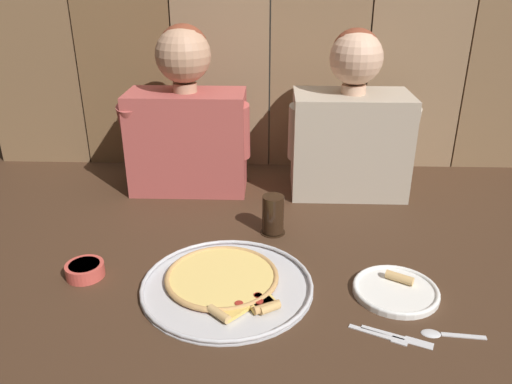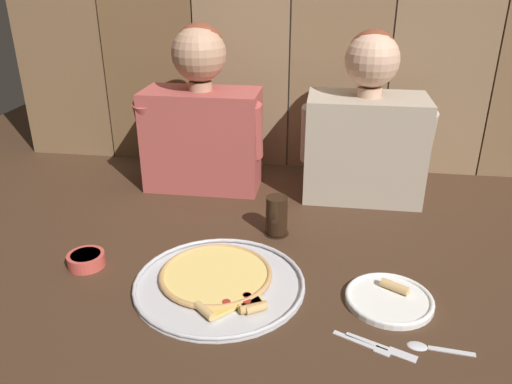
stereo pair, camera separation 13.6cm
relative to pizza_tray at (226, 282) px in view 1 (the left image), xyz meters
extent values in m
plane|color=#422B1C|center=(0.10, 0.08, -0.01)|extent=(3.20, 3.20, 0.00)
cylinder|color=silver|center=(0.00, -0.01, -0.01)|extent=(0.43, 0.43, 0.01)
torus|color=silver|center=(0.00, -0.01, 0.00)|extent=(0.43, 0.43, 0.01)
cylinder|color=#B23823|center=(-0.01, 0.02, 0.00)|extent=(0.28, 0.28, 0.00)
cylinder|color=#F4D170|center=(-0.01, 0.02, 0.00)|extent=(0.27, 0.27, 0.01)
torus|color=tan|center=(-0.01, 0.02, 0.00)|extent=(0.29, 0.29, 0.01)
cube|color=#EFC660|center=(0.08, -0.06, 0.00)|extent=(0.10, 0.12, 0.01)
cylinder|color=tan|center=(0.10, -0.11, 0.01)|extent=(0.07, 0.05, 0.02)
cylinder|color=#A3281E|center=(0.08, -0.06, 0.01)|extent=(0.02, 0.02, 0.00)
cylinder|color=#A3281E|center=(0.09, -0.08, 0.01)|extent=(0.02, 0.02, 0.00)
cube|color=#F4D170|center=(0.09, -0.07, 0.00)|extent=(0.09, 0.10, 0.01)
cylinder|color=tan|center=(0.11, -0.11, 0.01)|extent=(0.05, 0.04, 0.02)
cylinder|color=#A3281E|center=(0.08, -0.06, 0.01)|extent=(0.02, 0.02, 0.00)
cube|color=#EABC56|center=(0.02, -0.10, 0.00)|extent=(0.10, 0.10, 0.01)
cylinder|color=tan|center=(0.00, -0.13, 0.01)|extent=(0.06, 0.06, 0.02)
cylinder|color=#A3281E|center=(0.04, -0.09, 0.01)|extent=(0.02, 0.02, 0.00)
cylinder|color=white|center=(0.42, -0.02, 0.00)|extent=(0.21, 0.21, 0.01)
torus|color=white|center=(0.42, -0.02, 0.00)|extent=(0.21, 0.21, 0.01)
cylinder|color=tan|center=(0.44, 0.02, 0.01)|extent=(0.07, 0.05, 0.02)
cylinder|color=black|center=(0.12, 0.28, -0.01)|extent=(0.08, 0.08, 0.01)
cylinder|color=black|center=(0.12, 0.28, 0.05)|extent=(0.07, 0.07, 0.11)
cylinder|color=#CC4C42|center=(-0.37, 0.03, 0.01)|extent=(0.10, 0.10, 0.04)
cylinder|color=#B23823|center=(-0.37, 0.03, 0.02)|extent=(0.08, 0.08, 0.02)
cube|color=silver|center=(0.33, -0.17, -0.01)|extent=(0.09, 0.05, 0.01)
cube|color=silver|center=(0.39, -0.19, -0.01)|extent=(0.04, 0.03, 0.01)
cube|color=silver|center=(0.36, -0.17, -0.01)|extent=(0.09, 0.05, 0.01)
cube|color=silver|center=(0.43, -0.20, -0.01)|extent=(0.06, 0.04, 0.00)
cube|color=silver|center=(0.54, -0.17, -0.01)|extent=(0.10, 0.02, 0.01)
ellipsoid|color=silver|center=(0.47, -0.17, -0.01)|extent=(0.05, 0.03, 0.01)
cube|color=#AD4C47|center=(-0.18, 0.61, 0.17)|extent=(0.40, 0.20, 0.35)
cylinder|color=tan|center=(-0.18, 0.61, 0.36)|extent=(0.08, 0.08, 0.03)
sphere|color=tan|center=(-0.18, 0.61, 0.46)|extent=(0.18, 0.18, 0.18)
sphere|color=brown|center=(-0.18, 0.62, 0.48)|extent=(0.17, 0.17, 0.17)
cylinder|color=#AD4C47|center=(-0.36, 0.57, 0.22)|extent=(0.08, 0.13, 0.21)
cylinder|color=#AD4C47|center=(0.00, 0.57, 0.22)|extent=(0.08, 0.11, 0.20)
cube|color=#B2A38E|center=(0.38, 0.61, 0.17)|extent=(0.39, 0.23, 0.35)
cylinder|color=#DBAD8E|center=(0.38, 0.61, 0.36)|extent=(0.08, 0.08, 0.03)
sphere|color=#DBAD8E|center=(0.38, 0.61, 0.46)|extent=(0.17, 0.17, 0.17)
sphere|color=brown|center=(0.38, 0.62, 0.47)|extent=(0.16, 0.16, 0.16)
cylinder|color=#B2A38E|center=(0.20, 0.57, 0.22)|extent=(0.08, 0.11, 0.20)
cylinder|color=#B2A38E|center=(0.56, 0.57, 0.22)|extent=(0.08, 0.12, 0.21)
cube|color=brown|center=(-0.82, 0.87, 0.58)|extent=(0.36, 0.03, 1.19)
cube|color=brown|center=(-0.45, 0.87, 0.58)|extent=(0.36, 0.03, 1.19)
cube|color=#8D6E4F|center=(-0.09, 0.87, 0.58)|extent=(0.36, 0.03, 1.19)
cube|color=#836546|center=(0.28, 0.87, 0.58)|extent=(0.36, 0.03, 1.19)
cube|color=#8B6C4D|center=(0.65, 0.87, 0.58)|extent=(0.36, 0.03, 1.19)
camera|label=1|loc=(0.11, -1.06, 0.73)|focal=35.25mm
camera|label=2|loc=(0.25, -1.04, 0.73)|focal=35.25mm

